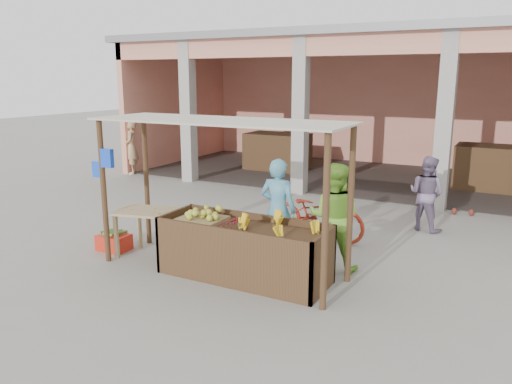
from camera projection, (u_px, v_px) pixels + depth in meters
The scene contains 17 objects.
ground at pixel (216, 271), 7.90m from camera, with size 60.00×60.00×0.00m, color gray.
market_building at pixel (376, 87), 14.94m from camera, with size 14.40×6.40×4.20m.
fruit_stall at pixel (244, 253), 7.58m from camera, with size 2.60×0.95×0.80m, color #523321.
stall_awning at pixel (215, 147), 7.51m from camera, with size 4.09×1.35×2.39m.
banana_heap at pixel (278, 225), 7.23m from camera, with size 1.22×0.66×0.22m, color yellow, non-canonical shape.
melon_tray at pixel (202, 216), 7.79m from camera, with size 0.68×0.59×0.19m.
berry_heap at pixel (236, 222), 7.51m from camera, with size 0.46×0.37×0.15m, color maroon.
side_table at pixel (148, 218), 8.37m from camera, with size 1.16×0.92×0.83m.
papaya_pile at pixel (147, 204), 8.32m from camera, with size 0.73×0.41×0.21m, color #4C9631, non-canonical shape.
red_crate at pixel (114, 242), 8.85m from camera, with size 0.54×0.39×0.28m, color red.
plantain_bundle at pixel (113, 232), 8.81m from camera, with size 0.43×0.30×0.09m, color #568530, non-canonical shape.
produce_sacks at pixel (464, 202), 11.03m from camera, with size 0.79×0.49×0.60m.
vendor_blue at pixel (278, 206), 8.24m from camera, with size 0.69×0.50×1.83m, color #59A5C5.
vendor_green at pixel (334, 214), 7.83m from camera, with size 0.87×0.50×1.81m, color #7CBB36.
motorcycle at pixel (316, 212), 9.37m from camera, with size 2.01×0.69×1.05m, color maroon.
shopper_e at pixel (131, 146), 15.67m from camera, with size 0.67×0.51×1.79m, color tan.
shopper_f at pixel (427, 190), 9.87m from camera, with size 0.80×0.46×1.64m, color slate.
Camera 1 is at (4.03, -6.25, 3.01)m, focal length 35.00 mm.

